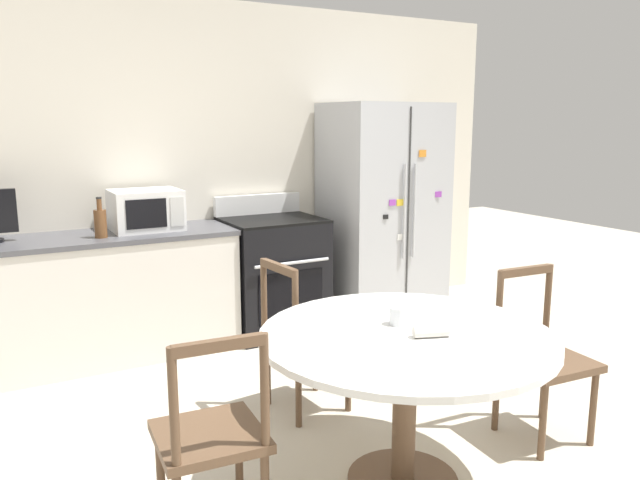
# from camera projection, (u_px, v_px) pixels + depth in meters

# --- Properties ---
(ground_plane) EXTENTS (14.00, 14.00, 0.00)m
(ground_plane) POSITION_uv_depth(u_px,v_px,m) (424.00, 471.00, 3.04)
(ground_plane) COLOR beige
(back_wall) EXTENTS (5.20, 0.10, 2.60)m
(back_wall) POSITION_uv_depth(u_px,v_px,m) (225.00, 168.00, 5.07)
(back_wall) COLOR silver
(back_wall) RESTS_ON ground_plane
(kitchen_counter) EXTENTS (2.07, 0.64, 0.90)m
(kitchen_counter) POSITION_uv_depth(u_px,v_px,m) (87.00, 299.00, 4.36)
(kitchen_counter) COLOR silver
(kitchen_counter) RESTS_ON ground_plane
(refrigerator) EXTENTS (0.93, 0.76, 1.83)m
(refrigerator) POSITION_uv_depth(u_px,v_px,m) (382.00, 211.00, 5.37)
(refrigerator) COLOR #B2B5BA
(refrigerator) RESTS_ON ground_plane
(oven_range) EXTENTS (0.75, 0.68, 1.08)m
(oven_range) POSITION_uv_depth(u_px,v_px,m) (273.00, 274.00, 5.01)
(oven_range) COLOR black
(oven_range) RESTS_ON ground_plane
(microwave) EXTENTS (0.48, 0.41, 0.29)m
(microwave) POSITION_uv_depth(u_px,v_px,m) (146.00, 210.00, 4.51)
(microwave) COLOR white
(microwave) RESTS_ON kitchen_counter
(counter_bottle) EXTENTS (0.08, 0.08, 0.28)m
(counter_bottle) POSITION_uv_depth(u_px,v_px,m) (100.00, 222.00, 4.20)
(counter_bottle) COLOR brown
(counter_bottle) RESTS_ON kitchen_counter
(dining_table) EXTENTS (1.34, 1.34, 0.74)m
(dining_table) POSITION_uv_depth(u_px,v_px,m) (406.00, 359.00, 2.83)
(dining_table) COLOR white
(dining_table) RESTS_ON ground_plane
(dining_chair_left) EXTENTS (0.45, 0.45, 0.90)m
(dining_chair_left) POSITION_uv_depth(u_px,v_px,m) (211.00, 438.00, 2.48)
(dining_chair_left) COLOR brown
(dining_chair_left) RESTS_ON ground_plane
(dining_chair_far) EXTENTS (0.46, 0.46, 0.90)m
(dining_chair_far) POSITION_uv_depth(u_px,v_px,m) (303.00, 339.00, 3.62)
(dining_chair_far) COLOR brown
(dining_chair_far) RESTS_ON ground_plane
(dining_chair_right) EXTENTS (0.45, 0.45, 0.90)m
(dining_chair_right) POSITION_uv_depth(u_px,v_px,m) (542.00, 359.00, 3.31)
(dining_chair_right) COLOR brown
(dining_chair_right) RESTS_ON ground_plane
(candle_glass) EXTENTS (0.08, 0.08, 0.08)m
(candle_glass) POSITION_uv_depth(u_px,v_px,m) (398.00, 317.00, 2.92)
(candle_glass) COLOR silver
(candle_glass) RESTS_ON dining_table
(folded_napkin) EXTENTS (0.17, 0.11, 0.05)m
(folded_napkin) POSITION_uv_depth(u_px,v_px,m) (431.00, 331.00, 2.74)
(folded_napkin) COLOR silver
(folded_napkin) RESTS_ON dining_table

